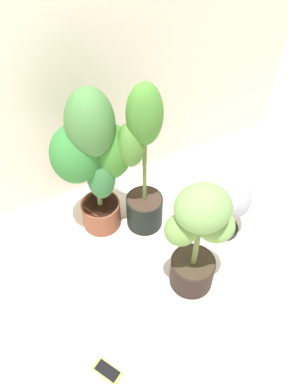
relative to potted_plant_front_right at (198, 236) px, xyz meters
name	(u,v)px	position (x,y,z in m)	size (l,w,h in m)	color
ground_plane	(130,292)	(-0.33, 0.09, -0.41)	(8.00, 8.00, 0.00)	silver
mylar_back_wall	(47,46)	(-0.33, 0.95, 0.59)	(3.20, 0.01, 2.00)	silver
potted_plant_front_right	(198,236)	(0.00, 0.00, 0.00)	(0.38, 0.28, 0.72)	black
potted_plant_back_right	(142,165)	(-0.05, 0.48, 0.08)	(0.28, 0.23, 0.98)	black
potted_plant_back_center	(93,156)	(-0.28, 0.59, 0.15)	(0.52, 0.38, 0.94)	brown
cell_phone	(107,371)	(-0.60, -0.23, -0.41)	(0.13, 0.16, 0.01)	#C8C848
floor_fan	(230,201)	(0.36, 0.21, -0.14)	(0.32, 0.32, 0.40)	black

